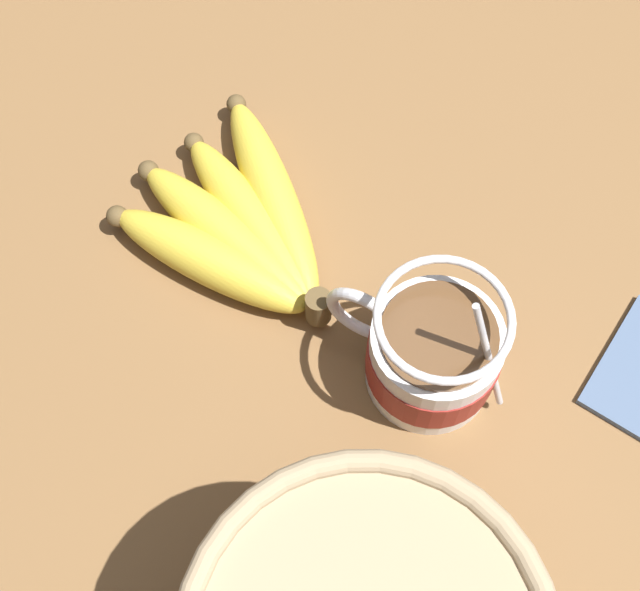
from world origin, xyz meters
The scene contains 3 objects.
table centered at (0.00, 0.00, 1.63)cm, with size 100.72×100.72×3.26cm.
coffee_mug centered at (-2.90, -0.39, 7.42)cm, with size 14.58×9.66×13.94cm.
banana_bunch centered at (15.45, -3.76, 5.20)cm, with size 20.38×17.73×4.42cm.
Camera 1 is at (-7.22, 25.45, 66.70)cm, focal length 50.00 mm.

